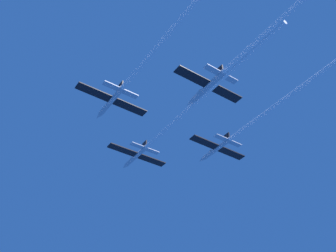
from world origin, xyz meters
name	(u,v)px	position (x,y,z in m)	size (l,w,h in m)	color
jet_lead	(175,121)	(0.55, -21.42, -0.69)	(19.50, 68.91, 3.23)	#B2BAC6
jet_left_wing	(153,52)	(-17.62, -38.76, -0.55)	(19.50, 67.11, 3.23)	#B2BAC6
jet_right_wing	(257,119)	(18.41, -34.66, -0.82)	(19.50, 60.25, 3.23)	#B2BAC6
jet_slot	(251,47)	(-0.59, -52.14, -0.62)	(19.50, 56.32, 3.23)	#B2BAC6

